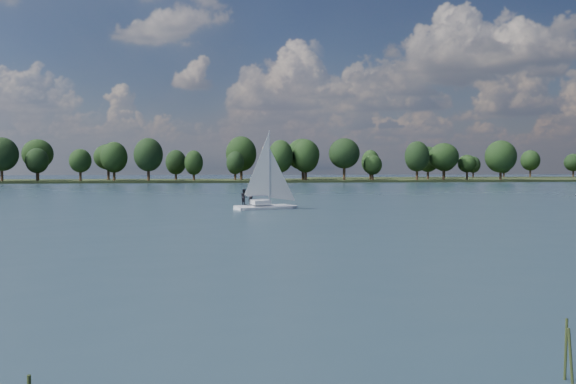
% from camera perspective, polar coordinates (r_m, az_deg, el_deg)
% --- Properties ---
extents(ground, '(700.00, 700.00, 0.00)m').
position_cam_1_polar(ground, '(121.80, -8.59, -0.20)').
color(ground, '#233342').
rests_on(ground, ground).
extents(far_shore, '(660.00, 40.00, 1.50)m').
position_cam_1_polar(far_shore, '(233.75, -8.33, 0.91)').
color(far_shore, black).
rests_on(far_shore, ground).
extents(far_shore_back, '(220.00, 30.00, 1.40)m').
position_cam_1_polar(far_shore_back, '(323.41, 21.38, 1.11)').
color(far_shore_back, black).
rests_on(far_shore_back, ground).
extents(sailboat, '(7.70, 4.83, 9.84)m').
position_cam_1_polar(sailboat, '(76.36, -2.18, 0.51)').
color(sailboat, silver).
rests_on(sailboat, ground).
extents(treeline, '(563.02, 74.52, 18.16)m').
position_cam_1_polar(treeline, '(229.82, -8.69, 2.93)').
color(treeline, black).
rests_on(treeline, ground).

